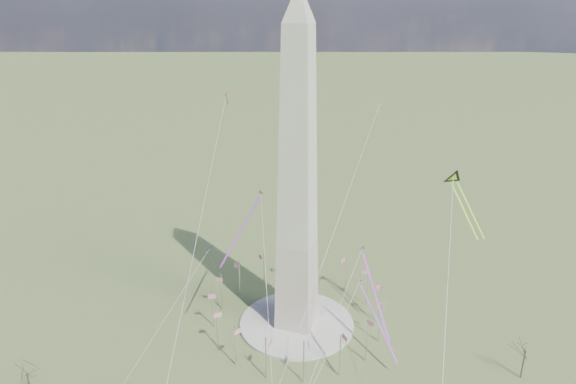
% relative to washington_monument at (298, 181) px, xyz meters
% --- Properties ---
extents(ground, '(2000.00, 2000.00, 0.00)m').
position_rel_washington_monument_xyz_m(ground, '(0.00, 0.00, -47.95)').
color(ground, '#4B5D2E').
rests_on(ground, ground).
extents(plaza, '(36.00, 36.00, 0.80)m').
position_rel_washington_monument_xyz_m(plaza, '(0.00, 0.00, -47.55)').
color(plaza, beige).
rests_on(plaza, ground).
extents(washington_monument, '(15.56, 15.56, 100.00)m').
position_rel_washington_monument_xyz_m(washington_monument, '(0.00, 0.00, 0.00)').
color(washington_monument, '#BFB1A0').
rests_on(washington_monument, plaza).
extents(flagpole_ring, '(54.40, 54.40, 13.00)m').
position_rel_washington_monument_xyz_m(flagpole_ring, '(-0.00, -0.00, -40.68)').
color(flagpole_ring, silver).
rests_on(flagpole_ring, ground).
extents(tree_near, '(7.52, 7.52, 13.16)m').
position_rel_washington_monument_xyz_m(tree_near, '(65.23, -2.89, -38.57)').
color(tree_near, '#403427').
rests_on(tree_near, ground).
extents(tree_far, '(6.45, 6.45, 11.28)m').
position_rel_washington_monument_xyz_m(tree_far, '(-54.58, -52.86, -39.91)').
color(tree_far, '#403427').
rests_on(tree_far, ground).
extents(kite_delta_black, '(12.37, 15.70, 13.55)m').
position_rel_washington_monument_xyz_m(kite_delta_black, '(42.32, 2.58, 3.94)').
color(kite_delta_black, black).
rests_on(kite_delta_black, ground).
extents(kite_diamond_purple, '(2.21, 3.09, 9.06)m').
position_rel_washington_monument_xyz_m(kite_diamond_purple, '(-32.89, 6.36, -30.62)').
color(kite_diamond_purple, navy).
rests_on(kite_diamond_purple, ground).
extents(kite_streamer_left, '(12.40, 19.59, 15.13)m').
position_rel_washington_monument_xyz_m(kite_streamer_left, '(25.08, -15.96, -18.13)').
color(kite_streamer_left, red).
rests_on(kite_streamer_left, ground).
extents(kite_streamer_mid, '(4.70, 22.35, 15.40)m').
position_rel_washington_monument_xyz_m(kite_streamer_mid, '(-12.78, -6.84, -10.21)').
color(kite_streamer_mid, red).
rests_on(kite_streamer_mid, ground).
extents(kite_streamer_right, '(15.56, 16.92, 14.90)m').
position_rel_washington_monument_xyz_m(kite_streamer_right, '(23.94, -3.19, -35.06)').
color(kite_streamer_right, red).
rests_on(kite_streamer_right, ground).
extents(kite_small_red, '(1.68, 1.59, 4.73)m').
position_rel_washington_monument_xyz_m(kite_small_red, '(-36.88, 31.89, 17.03)').
color(kite_small_red, red).
rests_on(kite_small_red, ground).
extents(kite_small_white, '(1.32, 1.92, 4.03)m').
position_rel_washington_monument_xyz_m(kite_small_white, '(13.60, 50.38, 12.83)').
color(kite_small_white, silver).
rests_on(kite_small_white, ground).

